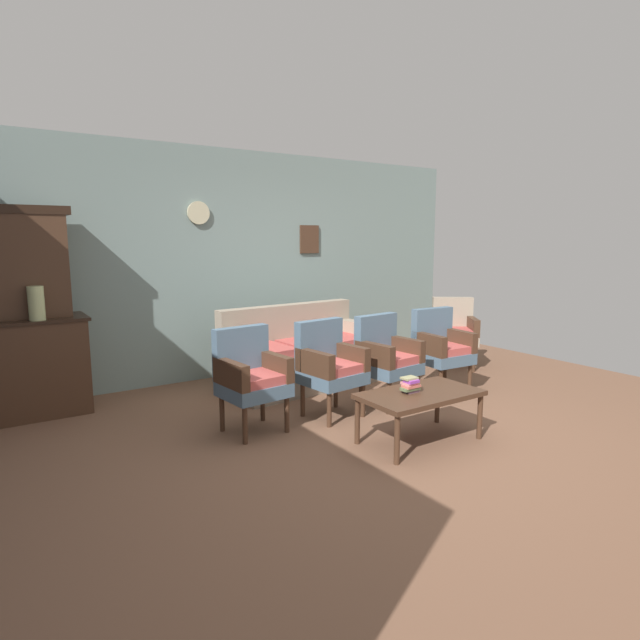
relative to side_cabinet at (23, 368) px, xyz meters
The scene contains 13 objects.
ground_plane 3.39m from the side_cabinet, 42.09° to the right, with size 7.68×7.68×0.00m, color brown.
wall_back_with_decor 2.67m from the side_cabinet, ahead, with size 6.40×0.09×2.70m.
side_cabinet is the anchor object (origin of this frame).
cabinet_upper_hutch 0.99m from the side_cabinet, 90.00° to the left, with size 0.99×0.38×1.03m.
vase_on_cabinet 0.66m from the side_cabinet, 50.29° to the right, with size 0.14×0.14×0.31m, color #BCC686.
floral_couch 2.79m from the side_cabinet, 10.50° to the right, with size 1.84×0.93×0.90m.
armchair_near_cabinet 2.20m from the side_cabinet, 42.94° to the right, with size 0.57×0.54×0.90m.
armchair_row_middle 2.86m from the side_cabinet, 32.92° to the right, with size 0.57×0.55×0.90m.
armchair_by_doorway 3.46m from the side_cabinet, 27.23° to the right, with size 0.57×0.54×0.90m.
armchair_near_couch_end 4.19m from the side_cabinet, 21.72° to the right, with size 0.55×0.52×0.90m.
wingback_chair_by_fireplace 4.91m from the side_cabinet, 10.52° to the right, with size 0.71×0.70×0.90m.
coffee_table 3.65m from the side_cabinet, 43.33° to the right, with size 1.00×0.56×0.42m.
book_stack_on_table 3.57m from the side_cabinet, 43.60° to the right, with size 0.16×0.12×0.12m.
Camera 1 is at (-2.83, -3.27, 1.67)m, focal length 29.58 mm.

